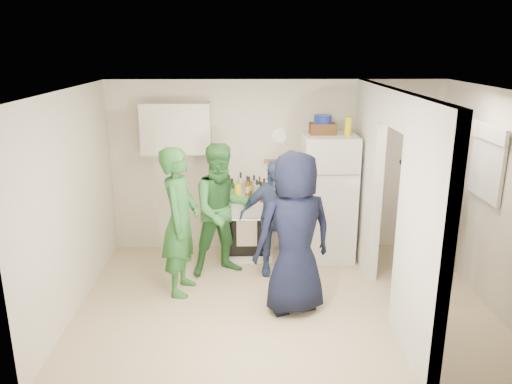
# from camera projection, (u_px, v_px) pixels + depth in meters

# --- Properties ---
(floor) EXTENTS (4.80, 4.80, 0.00)m
(floor) POSITION_uv_depth(u_px,v_px,m) (283.00, 301.00, 6.01)
(floor) COLOR tan
(floor) RESTS_ON ground
(wall_back) EXTENTS (4.80, 0.00, 4.80)m
(wall_back) POSITION_uv_depth(u_px,v_px,m) (276.00, 167.00, 7.28)
(wall_back) COLOR silver
(wall_back) RESTS_ON floor
(wall_front) EXTENTS (4.80, 0.00, 4.80)m
(wall_front) POSITION_uv_depth(u_px,v_px,m) (300.00, 266.00, 4.02)
(wall_front) COLOR silver
(wall_front) RESTS_ON floor
(wall_left) EXTENTS (0.00, 3.40, 3.40)m
(wall_left) POSITION_uv_depth(u_px,v_px,m) (72.00, 203.00, 5.61)
(wall_left) COLOR silver
(wall_left) RESTS_ON floor
(wall_right) EXTENTS (0.00, 3.40, 3.40)m
(wall_right) POSITION_uv_depth(u_px,v_px,m) (494.00, 201.00, 5.70)
(wall_right) COLOR silver
(wall_right) RESTS_ON floor
(ceiling) EXTENTS (4.80, 4.80, 0.00)m
(ceiling) POSITION_uv_depth(u_px,v_px,m) (286.00, 90.00, 5.30)
(ceiling) COLOR white
(ceiling) RESTS_ON wall_back
(partition_pier_back) EXTENTS (0.12, 1.20, 2.50)m
(partition_pier_back) POSITION_uv_depth(u_px,v_px,m) (367.00, 177.00, 6.73)
(partition_pier_back) COLOR silver
(partition_pier_back) RESTS_ON floor
(partition_pier_front) EXTENTS (0.12, 1.20, 2.50)m
(partition_pier_front) POSITION_uv_depth(u_px,v_px,m) (422.00, 237.00, 4.62)
(partition_pier_front) COLOR silver
(partition_pier_front) RESTS_ON floor
(partition_header) EXTENTS (0.12, 1.00, 0.40)m
(partition_header) POSITION_uv_depth(u_px,v_px,m) (397.00, 109.00, 5.38)
(partition_header) COLOR silver
(partition_header) RESTS_ON partition_pier_back
(stove) EXTENTS (0.74, 0.62, 0.89)m
(stove) POSITION_uv_depth(u_px,v_px,m) (247.00, 227.00, 7.19)
(stove) COLOR white
(stove) RESTS_ON floor
(upper_cabinet) EXTENTS (0.95, 0.34, 0.70)m
(upper_cabinet) POSITION_uv_depth(u_px,v_px,m) (176.00, 128.00, 6.91)
(upper_cabinet) COLOR silver
(upper_cabinet) RESTS_ON wall_back
(fridge) EXTENTS (0.73, 0.71, 1.78)m
(fridge) POSITION_uv_depth(u_px,v_px,m) (327.00, 197.00, 7.05)
(fridge) COLOR white
(fridge) RESTS_ON floor
(wicker_basket) EXTENTS (0.35, 0.25, 0.15)m
(wicker_basket) POSITION_uv_depth(u_px,v_px,m) (322.00, 129.00, 6.82)
(wicker_basket) COLOR brown
(wicker_basket) RESTS_ON fridge
(blue_bowl) EXTENTS (0.24, 0.24, 0.11)m
(blue_bowl) POSITION_uv_depth(u_px,v_px,m) (323.00, 119.00, 6.79)
(blue_bowl) COLOR navy
(blue_bowl) RESTS_ON wicker_basket
(yellow_cup_stack_top) EXTENTS (0.09, 0.09, 0.25)m
(yellow_cup_stack_top) POSITION_uv_depth(u_px,v_px,m) (348.00, 127.00, 6.67)
(yellow_cup_stack_top) COLOR #F7F014
(yellow_cup_stack_top) RESTS_ON fridge
(wall_clock) EXTENTS (0.22, 0.02, 0.22)m
(wall_clock) POSITION_uv_depth(u_px,v_px,m) (280.00, 136.00, 7.14)
(wall_clock) COLOR white
(wall_clock) RESTS_ON wall_back
(spice_shelf) EXTENTS (0.35, 0.08, 0.03)m
(spice_shelf) POSITION_uv_depth(u_px,v_px,m) (276.00, 161.00, 7.21)
(spice_shelf) COLOR olive
(spice_shelf) RESTS_ON wall_back
(nook_window) EXTENTS (0.03, 0.70, 0.80)m
(nook_window) POSITION_uv_depth(u_px,v_px,m) (488.00, 163.00, 5.78)
(nook_window) COLOR black
(nook_window) RESTS_ON wall_right
(nook_window_frame) EXTENTS (0.04, 0.76, 0.86)m
(nook_window_frame) POSITION_uv_depth(u_px,v_px,m) (487.00, 163.00, 5.77)
(nook_window_frame) COLOR white
(nook_window_frame) RESTS_ON wall_right
(nook_valance) EXTENTS (0.04, 0.82, 0.18)m
(nook_valance) POSITION_uv_depth(u_px,v_px,m) (489.00, 133.00, 5.68)
(nook_valance) COLOR white
(nook_valance) RESTS_ON wall_right
(yellow_cup_stack_stove) EXTENTS (0.09, 0.09, 0.25)m
(yellow_cup_stack_stove) POSITION_uv_depth(u_px,v_px,m) (238.00, 193.00, 6.81)
(yellow_cup_stack_stove) COLOR #E1EF14
(yellow_cup_stack_stove) RESTS_ON stove
(red_cup) EXTENTS (0.09, 0.09, 0.12)m
(red_cup) POSITION_uv_depth(u_px,v_px,m) (263.00, 197.00, 6.86)
(red_cup) COLOR #AF190B
(red_cup) RESTS_ON stove
(person_green_left) EXTENTS (0.52, 0.72, 1.83)m
(person_green_left) POSITION_uv_depth(u_px,v_px,m) (180.00, 222.00, 6.00)
(person_green_left) COLOR #2E722D
(person_green_left) RESTS_ON floor
(person_green_center) EXTENTS (1.03, 0.92, 1.77)m
(person_green_center) POSITION_uv_depth(u_px,v_px,m) (223.00, 210.00, 6.52)
(person_green_center) COLOR #377E3D
(person_green_center) RESTS_ON floor
(person_denim) EXTENTS (0.92, 0.40, 1.55)m
(person_denim) POSITION_uv_depth(u_px,v_px,m) (274.00, 218.00, 6.55)
(person_denim) COLOR navy
(person_denim) RESTS_ON floor
(person_navy) EXTENTS (1.06, 0.85, 1.87)m
(person_navy) POSITION_uv_depth(u_px,v_px,m) (295.00, 234.00, 5.57)
(person_navy) COLOR black
(person_navy) RESTS_ON floor
(person_nook) EXTENTS (1.17, 1.34, 1.79)m
(person_nook) POSITION_uv_depth(u_px,v_px,m) (422.00, 216.00, 6.25)
(person_nook) COLOR black
(person_nook) RESTS_ON floor
(bottle_a) EXTENTS (0.08, 0.08, 0.33)m
(bottle_a) POSITION_uv_depth(u_px,v_px,m) (226.00, 184.00, 7.13)
(bottle_a) COLOR olive
(bottle_a) RESTS_ON stove
(bottle_b) EXTENTS (0.08, 0.08, 0.29)m
(bottle_b) POSITION_uv_depth(u_px,v_px,m) (232.00, 189.00, 6.95)
(bottle_b) COLOR #17451F
(bottle_b) RESTS_ON stove
(bottle_c) EXTENTS (0.08, 0.08, 0.32)m
(bottle_c) POSITION_uv_depth(u_px,v_px,m) (241.00, 183.00, 7.16)
(bottle_c) COLOR silver
(bottle_c) RESTS_ON stove
(bottle_d) EXTENTS (0.06, 0.06, 0.32)m
(bottle_d) POSITION_uv_depth(u_px,v_px,m) (247.00, 187.00, 6.98)
(bottle_d) COLOR brown
(bottle_d) RESTS_ON stove
(bottle_e) EXTENTS (0.07, 0.07, 0.28)m
(bottle_e) POSITION_uv_depth(u_px,v_px,m) (254.00, 185.00, 7.19)
(bottle_e) COLOR #9DA0AE
(bottle_e) RESTS_ON stove
(bottle_f) EXTENTS (0.06, 0.06, 0.29)m
(bottle_f) POSITION_uv_depth(u_px,v_px,m) (260.00, 187.00, 7.06)
(bottle_f) COLOR black
(bottle_f) RESTS_ON stove
(bottle_g) EXTENTS (0.07, 0.07, 0.24)m
(bottle_g) POSITION_uv_depth(u_px,v_px,m) (264.00, 187.00, 7.15)
(bottle_g) COLOR brown
(bottle_g) RESTS_ON stove
(bottle_h) EXTENTS (0.06, 0.06, 0.29)m
(bottle_h) POSITION_uv_depth(u_px,v_px,m) (226.00, 190.00, 6.89)
(bottle_h) COLOR #AFB4BB
(bottle_h) RESTS_ON stove
(bottle_i) EXTENTS (0.07, 0.07, 0.27)m
(bottle_i) POSITION_uv_depth(u_px,v_px,m) (249.00, 186.00, 7.12)
(bottle_i) COLOR brown
(bottle_i) RESTS_ON stove
(bottle_j) EXTENTS (0.07, 0.07, 0.32)m
(bottle_j) POSITION_uv_depth(u_px,v_px,m) (270.00, 189.00, 6.92)
(bottle_j) COLOR #1D541C
(bottle_j) RESTS_ON stove
(bottle_k) EXTENTS (0.08, 0.08, 0.25)m
(bottle_k) POSITION_uv_depth(u_px,v_px,m) (231.00, 188.00, 7.07)
(bottle_k) COLOR brown
(bottle_k) RESTS_ON stove
(bottle_l) EXTENTS (0.08, 0.08, 0.30)m
(bottle_l) POSITION_uv_depth(u_px,v_px,m) (257.00, 190.00, 6.87)
(bottle_l) COLOR #A0A9B0
(bottle_l) RESTS_ON stove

